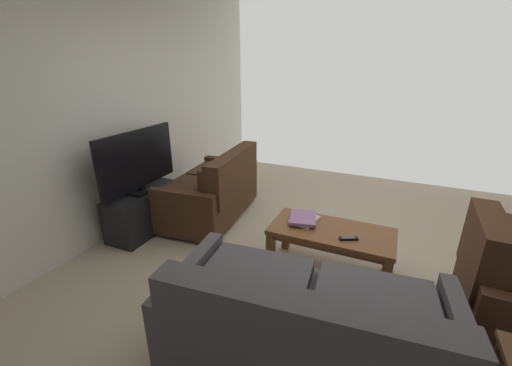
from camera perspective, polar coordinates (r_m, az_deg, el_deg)
ground_plane at (r=3.25m, az=12.70°, el=-14.51°), size 4.88×5.77×0.01m
wall_right at (r=3.92m, az=-23.65°, el=13.23°), size 0.12×5.77×2.89m
sofa_main at (r=2.11m, az=8.88°, el=-24.42°), size 1.80×1.04×0.82m
loveseat_near at (r=3.96m, az=-7.44°, el=-1.23°), size 0.92×1.47×0.88m
coffee_table at (r=2.98m, az=13.40°, el=-9.38°), size 1.09×0.53×0.45m
tv_stand at (r=3.90m, az=-19.41°, el=-4.74°), size 0.41×0.93×0.49m
flat_tv at (r=3.69m, az=-20.52°, el=3.81°), size 0.21×1.10×0.70m
book_stack at (r=3.02m, az=8.59°, el=-6.40°), size 0.30×0.35×0.05m
tv_remote at (r=2.82m, az=16.35°, el=-9.60°), size 0.16×0.11×0.02m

